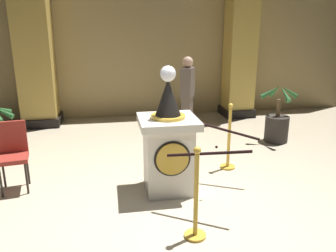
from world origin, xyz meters
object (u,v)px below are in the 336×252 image
Objects in this scene: stanchion_far at (229,146)px; cafe_chair_red at (12,150)px; stanchion_near at (196,207)px; bystander_guest at (187,95)px; potted_palm_right at (277,124)px; pedestal_clock at (168,145)px.

stanchion_far is 1.12× the size of cafe_chair_red.
bystander_guest reaches higher than stanchion_near.
stanchion_near is 0.91× the size of potted_palm_right.
potted_palm_right reaches higher than stanchion_far.
potted_palm_right is 1.87m from bystander_guest.
pedestal_clock is at bearing -11.34° from cafe_chair_red.
pedestal_clock is 1.20m from stanchion_near.
pedestal_clock reaches higher than stanchion_near.
pedestal_clock is 1.80× the size of cafe_chair_red.
stanchion_far is 1.78m from potted_palm_right.
stanchion_far is 1.89m from bystander_guest.
stanchion_far is 0.93× the size of potted_palm_right.
pedestal_clock reaches higher than potted_palm_right.
stanchion_near is 2.72m from cafe_chair_red.
potted_palm_right is 4.77m from cafe_chair_red.
stanchion_far is at bearing -81.74° from bystander_guest.
cafe_chair_red is at bearing -146.15° from bystander_guest.
stanchion_near is 2.00m from stanchion_far.
stanchion_near is at bearing -130.06° from potted_palm_right.
stanchion_near is 0.64× the size of bystander_guest.
pedestal_clock is at bearing 94.71° from stanchion_near.
stanchion_far is 3.20m from cafe_chair_red.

